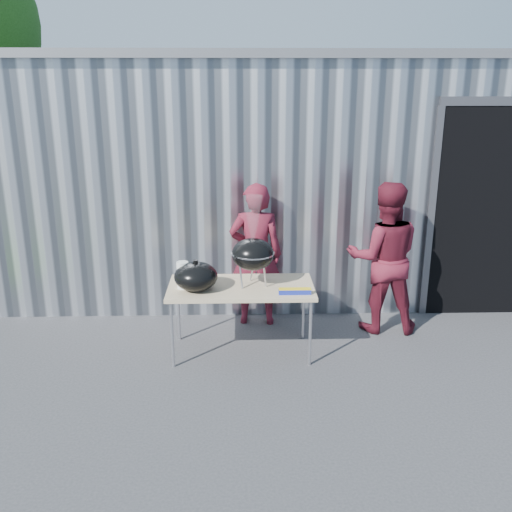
{
  "coord_description": "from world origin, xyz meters",
  "views": [
    {
      "loc": [
        -0.19,
        -4.8,
        2.82
      ],
      "look_at": [
        -0.03,
        0.78,
        1.05
      ],
      "focal_mm": 40.0,
      "sensor_mm": 36.0,
      "label": 1
    }
  ],
  "objects_px": {
    "person_cook": "(256,255)",
    "person_bystander": "(384,258)",
    "folding_table": "(241,289)",
    "kettle_grill": "(253,246)"
  },
  "relations": [
    {
      "from": "person_cook",
      "to": "person_bystander",
      "type": "bearing_deg",
      "value": 174.71
    },
    {
      "from": "folding_table",
      "to": "kettle_grill",
      "type": "xyz_separation_m",
      "value": [
        0.12,
        0.01,
        0.46
      ]
    },
    {
      "from": "person_cook",
      "to": "person_bystander",
      "type": "distance_m",
      "value": 1.45
    },
    {
      "from": "kettle_grill",
      "to": "person_bystander",
      "type": "height_order",
      "value": "person_bystander"
    },
    {
      "from": "folding_table",
      "to": "person_bystander",
      "type": "xyz_separation_m",
      "value": [
        1.61,
        0.55,
        0.15
      ]
    },
    {
      "from": "folding_table",
      "to": "person_bystander",
      "type": "bearing_deg",
      "value": 19.0
    },
    {
      "from": "kettle_grill",
      "to": "person_cook",
      "type": "height_order",
      "value": "kettle_grill"
    },
    {
      "from": "kettle_grill",
      "to": "person_cook",
      "type": "relative_size",
      "value": 0.56
    },
    {
      "from": "kettle_grill",
      "to": "person_bystander",
      "type": "relative_size",
      "value": 0.54
    },
    {
      "from": "folding_table",
      "to": "kettle_grill",
      "type": "bearing_deg",
      "value": 6.41
    }
  ]
}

